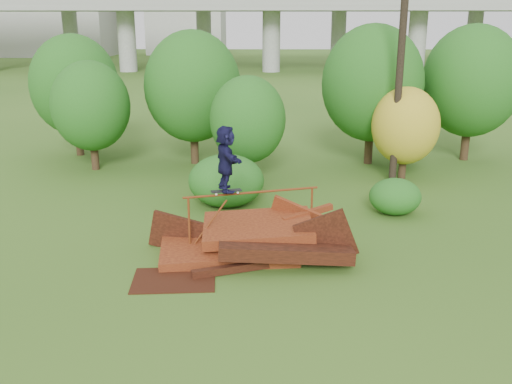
{
  "coord_description": "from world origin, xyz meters",
  "views": [
    {
      "loc": [
        -0.51,
        -13.09,
        6.14
      ],
      "look_at": [
        -0.8,
        2.0,
        1.6
      ],
      "focal_mm": 40.0,
      "sensor_mm": 36.0,
      "label": 1
    }
  ],
  "objects_px": {
    "flat_plate": "(174,280)",
    "scrap_pile": "(255,241)",
    "skater": "(226,158)",
    "utility_pole": "(401,48)"
  },
  "relations": [
    {
      "from": "scrap_pile",
      "to": "skater",
      "type": "xyz_separation_m",
      "value": [
        -0.78,
        0.26,
        2.24
      ]
    },
    {
      "from": "flat_plate",
      "to": "scrap_pile",
      "type": "bearing_deg",
      "value": 40.11
    },
    {
      "from": "utility_pole",
      "to": "scrap_pile",
      "type": "bearing_deg",
      "value": -125.68
    },
    {
      "from": "scrap_pile",
      "to": "utility_pole",
      "type": "relative_size",
      "value": 0.57
    },
    {
      "from": "flat_plate",
      "to": "utility_pole",
      "type": "distance_m",
      "value": 12.65
    },
    {
      "from": "skater",
      "to": "utility_pole",
      "type": "bearing_deg",
      "value": -57.11
    },
    {
      "from": "scrap_pile",
      "to": "flat_plate",
      "type": "relative_size",
      "value": 2.86
    },
    {
      "from": "scrap_pile",
      "to": "utility_pole",
      "type": "height_order",
      "value": "utility_pole"
    },
    {
      "from": "scrap_pile",
      "to": "skater",
      "type": "bearing_deg",
      "value": 161.56
    },
    {
      "from": "flat_plate",
      "to": "utility_pole",
      "type": "xyz_separation_m",
      "value": [
        7.24,
        9.0,
        5.15
      ]
    }
  ]
}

